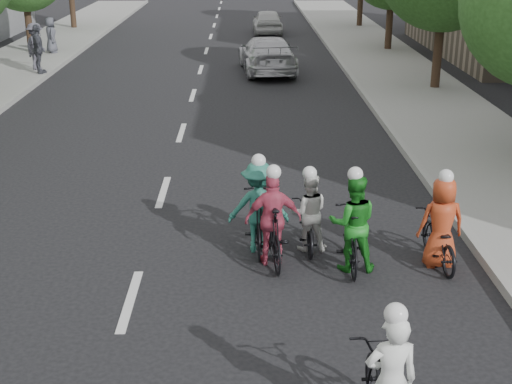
{
  "coord_description": "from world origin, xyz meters",
  "views": [
    {
      "loc": [
        1.83,
        -10.03,
        5.51
      ],
      "look_at": [
        2.04,
        2.24,
        1.0
      ],
      "focal_mm": 50.0,
      "sensor_mm": 36.0,
      "label": 1
    }
  ],
  "objects_px": {
    "spectator_2": "(51,35)",
    "cyclist_3": "(273,226)",
    "cyclist_0": "(352,230)",
    "cyclist_1": "(258,213)",
    "follow_car_trail": "(268,21)",
    "spectator_0": "(36,46)",
    "follow_car_lead": "(267,55)",
    "cyclist_4": "(440,232)",
    "cyclist_5": "(308,220)",
    "spectator_1": "(38,49)"
  },
  "relations": [
    {
      "from": "cyclist_0",
      "to": "cyclist_4",
      "type": "xyz_separation_m",
      "value": [
        1.54,
        0.1,
        -0.09
      ]
    },
    {
      "from": "follow_car_trail",
      "to": "spectator_2",
      "type": "distance_m",
      "value": 12.75
    },
    {
      "from": "cyclist_3",
      "to": "cyclist_4",
      "type": "relative_size",
      "value": 1.06
    },
    {
      "from": "cyclist_5",
      "to": "cyclist_4",
      "type": "bearing_deg",
      "value": 161.83
    },
    {
      "from": "follow_car_lead",
      "to": "spectator_0",
      "type": "xyz_separation_m",
      "value": [
        -9.43,
        0.03,
        0.36
      ]
    },
    {
      "from": "cyclist_3",
      "to": "spectator_1",
      "type": "bearing_deg",
      "value": -68.74
    },
    {
      "from": "follow_car_lead",
      "to": "spectator_0",
      "type": "distance_m",
      "value": 9.43
    },
    {
      "from": "spectator_0",
      "to": "follow_car_trail",
      "type": "bearing_deg",
      "value": -26.9
    },
    {
      "from": "cyclist_3",
      "to": "follow_car_lead",
      "type": "distance_m",
      "value": 17.94
    },
    {
      "from": "spectator_0",
      "to": "cyclist_0",
      "type": "bearing_deg",
      "value": -137.61
    },
    {
      "from": "cyclist_0",
      "to": "cyclist_3",
      "type": "bearing_deg",
      "value": -8.23
    },
    {
      "from": "cyclist_4",
      "to": "cyclist_1",
      "type": "bearing_deg",
      "value": -16.16
    },
    {
      "from": "follow_car_trail",
      "to": "spectator_1",
      "type": "height_order",
      "value": "spectator_1"
    },
    {
      "from": "spectator_0",
      "to": "spectator_1",
      "type": "xyz_separation_m",
      "value": [
        0.34,
        -0.88,
        0.02
      ]
    },
    {
      "from": "spectator_2",
      "to": "follow_car_lead",
      "type": "bearing_deg",
      "value": -134.63
    },
    {
      "from": "follow_car_trail",
      "to": "spectator_0",
      "type": "relative_size",
      "value": 2.12
    },
    {
      "from": "follow_car_trail",
      "to": "spectator_1",
      "type": "xyz_separation_m",
      "value": [
        -9.48,
        -12.68,
        0.44
      ]
    },
    {
      "from": "follow_car_trail",
      "to": "spectator_2",
      "type": "bearing_deg",
      "value": 35.08
    },
    {
      "from": "follow_car_lead",
      "to": "follow_car_trail",
      "type": "bearing_deg",
      "value": -97.02
    },
    {
      "from": "spectator_1",
      "to": "spectator_2",
      "type": "relative_size",
      "value": 1.19
    },
    {
      "from": "follow_car_lead",
      "to": "spectator_2",
      "type": "bearing_deg",
      "value": -28.68
    },
    {
      "from": "cyclist_1",
      "to": "spectator_0",
      "type": "height_order",
      "value": "spectator_0"
    },
    {
      "from": "cyclist_0",
      "to": "cyclist_1",
      "type": "distance_m",
      "value": 1.77
    },
    {
      "from": "follow_car_lead",
      "to": "cyclist_1",
      "type": "bearing_deg",
      "value": 82.57
    },
    {
      "from": "spectator_0",
      "to": "spectator_1",
      "type": "bearing_deg",
      "value": -145.9
    },
    {
      "from": "follow_car_lead",
      "to": "spectator_0",
      "type": "bearing_deg",
      "value": -5.3
    },
    {
      "from": "cyclist_0",
      "to": "follow_car_lead",
      "type": "xyz_separation_m",
      "value": [
        -0.87,
        18.18,
        0.04
      ]
    },
    {
      "from": "cyclist_4",
      "to": "spectator_2",
      "type": "height_order",
      "value": "cyclist_4"
    },
    {
      "from": "cyclist_4",
      "to": "spectator_0",
      "type": "relative_size",
      "value": 0.94
    },
    {
      "from": "cyclist_0",
      "to": "cyclist_1",
      "type": "xyz_separation_m",
      "value": [
        -1.58,
        0.79,
        0.01
      ]
    },
    {
      "from": "cyclist_0",
      "to": "spectator_0",
      "type": "bearing_deg",
      "value": -58.34
    },
    {
      "from": "spectator_1",
      "to": "cyclist_0",
      "type": "bearing_deg",
      "value": -172.57
    },
    {
      "from": "cyclist_1",
      "to": "spectator_2",
      "type": "relative_size",
      "value": 1.14
    },
    {
      "from": "cyclist_5",
      "to": "spectator_0",
      "type": "relative_size",
      "value": 0.85
    },
    {
      "from": "cyclist_5",
      "to": "spectator_2",
      "type": "relative_size",
      "value": 0.99
    },
    {
      "from": "spectator_2",
      "to": "cyclist_3",
      "type": "bearing_deg",
      "value": -178.05
    },
    {
      "from": "cyclist_3",
      "to": "spectator_2",
      "type": "xyz_separation_m",
      "value": [
        -9.44,
        22.26,
        0.29
      ]
    },
    {
      "from": "cyclist_1",
      "to": "follow_car_trail",
      "type": "distance_m",
      "value": 29.24
    },
    {
      "from": "spectator_0",
      "to": "spectator_2",
      "type": "relative_size",
      "value": 1.17
    },
    {
      "from": "cyclist_4",
      "to": "cyclist_5",
      "type": "distance_m",
      "value": 2.33
    },
    {
      "from": "cyclist_1",
      "to": "cyclist_4",
      "type": "xyz_separation_m",
      "value": [
        3.12,
        -0.69,
        -0.1
      ]
    },
    {
      "from": "cyclist_0",
      "to": "follow_car_lead",
      "type": "relative_size",
      "value": 0.36
    },
    {
      "from": "cyclist_5",
      "to": "spectator_2",
      "type": "height_order",
      "value": "spectator_2"
    },
    {
      "from": "cyclist_0",
      "to": "cyclist_4",
      "type": "distance_m",
      "value": 1.55
    },
    {
      "from": "cyclist_0",
      "to": "follow_car_trail",
      "type": "relative_size",
      "value": 0.46
    },
    {
      "from": "cyclist_4",
      "to": "spectator_1",
      "type": "distance_m",
      "value": 20.72
    },
    {
      "from": "cyclist_3",
      "to": "spectator_1",
      "type": "xyz_separation_m",
      "value": [
        -8.62,
        17.08,
        0.44
      ]
    },
    {
      "from": "cyclist_3",
      "to": "cyclist_4",
      "type": "distance_m",
      "value": 2.89
    },
    {
      "from": "follow_car_lead",
      "to": "spectator_2",
      "type": "xyz_separation_m",
      "value": [
        -9.91,
        4.33,
        0.22
      ]
    },
    {
      "from": "spectator_0",
      "to": "spectator_2",
      "type": "distance_m",
      "value": 4.32
    }
  ]
}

